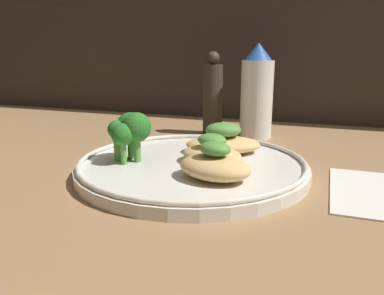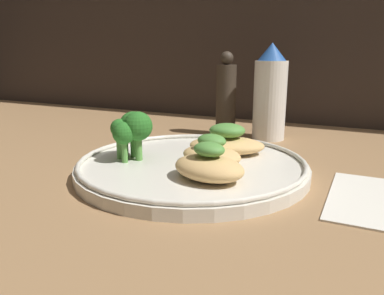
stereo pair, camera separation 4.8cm
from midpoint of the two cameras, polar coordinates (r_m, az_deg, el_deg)
name	(u,v)px [view 1 (the left image)]	position (r cm, az deg, el deg)	size (l,w,h in cm)	color
ground_plane	(192,177)	(48.67, -2.80, -4.49)	(180.00, 180.00, 1.00)	#936D47
plate	(192,166)	(48.21, -2.83, -2.81)	(29.56, 29.56, 2.00)	silver
grilled_meat_front	(215,165)	(41.55, 0.23, -2.78)	(9.77, 8.12, 4.27)	tan
grilled_meat_middle	(212,152)	(47.45, 0.17, -0.80)	(9.45, 8.00, 3.83)	tan
grilled_meat_back	(223,142)	(52.44, 2.19, 0.87)	(11.93, 9.40, 4.27)	tan
broccoli_bunch	(129,130)	(49.08, -12.39, 2.57)	(5.91, 6.03, 6.45)	#569942
sauce_bottle	(257,93)	(67.86, 7.86, 8.17)	(5.71, 5.71, 16.74)	white
pepper_grinder	(213,97)	(70.13, 1.23, 7.68)	(3.65, 3.65, 15.29)	#382D23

